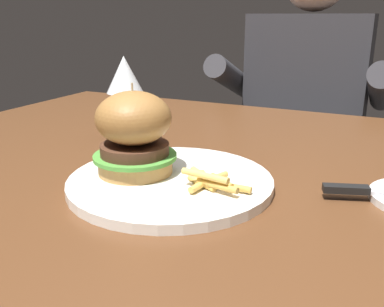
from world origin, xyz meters
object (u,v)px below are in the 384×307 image
(wine_glass, at_px, (125,79))
(diner_person, at_px, (302,146))
(main_plate, at_px, (171,182))
(burger_sandwich, at_px, (134,133))

(wine_glass, xyz_separation_m, diner_person, (0.21, 0.70, -0.30))
(main_plate, height_order, diner_person, diner_person)
(wine_glass, bearing_deg, burger_sandwich, -53.07)
(diner_person, bearing_deg, burger_sandwich, -95.10)
(burger_sandwich, height_order, diner_person, diner_person)
(main_plate, bearing_deg, wine_glass, 137.49)
(burger_sandwich, distance_m, diner_person, 0.92)
(main_plate, relative_size, diner_person, 0.25)
(wine_glass, bearing_deg, diner_person, 73.18)
(main_plate, height_order, wine_glass, wine_glass)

